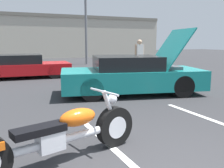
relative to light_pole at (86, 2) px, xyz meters
The scene contains 7 objects.
parking_stripe_back 16.38m from the light_pole, 107.60° to the right, with size 0.12×4.56×0.01m, color white.
far_building 10.65m from the light_pole, 115.80° to the left, with size 32.00×4.20×4.40m.
light_pole is the anchor object (origin of this frame).
motorcycle 16.33m from the light_pole, 110.99° to the right, with size 2.62×0.93×0.97m.
show_car_hood_open 11.90m from the light_pole, 102.00° to the right, with size 4.90×2.99×2.14m.
parked_car_right_row 8.58m from the light_pole, 133.29° to the right, with size 4.37×2.22×1.11m.
spectator_by_show_car 8.18m from the light_pole, 89.18° to the right, with size 0.52×0.24×1.81m.
Camera 1 is at (-1.87, -2.05, 1.73)m, focal length 40.00 mm.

